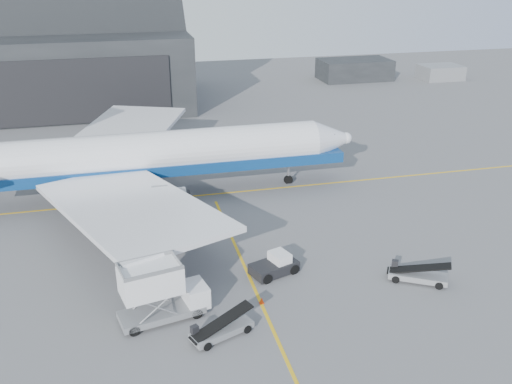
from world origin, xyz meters
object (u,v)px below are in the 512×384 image
object	(u,v)px
airliner	(143,156)
belt_loader_a	(221,329)
belt_loader_b	(417,275)
catering_truck	(159,293)
pushback_tug	(275,266)

from	to	relation	value
airliner	belt_loader_a	size ratio (longest dim) A/B	9.88
belt_loader_b	belt_loader_a	bearing A→B (deg)	-138.70
catering_truck	belt_loader_b	world-z (taller)	catering_truck
pushback_tug	belt_loader_b	size ratio (longest dim) A/B	0.91
airliner	pushback_tug	world-z (taller)	airliner
belt_loader_b	airliner	bearing A→B (deg)	161.47
catering_truck	belt_loader_a	xyz separation A→B (m)	(3.73, -2.93, -1.62)
pushback_tug	airliner	bearing A→B (deg)	96.71
airliner	belt_loader_b	distance (m)	29.68
pushback_tug	belt_loader_a	world-z (taller)	belt_loader_a
airliner	pushback_tug	bearing A→B (deg)	-63.72
airliner	pushback_tug	xyz separation A→B (m)	(9.00, -18.22, -3.85)
catering_truck	belt_loader_a	bearing A→B (deg)	-50.48
pushback_tug	catering_truck	bearing A→B (deg)	-175.96
airliner	catering_truck	size ratio (longest dim) A/B	6.98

